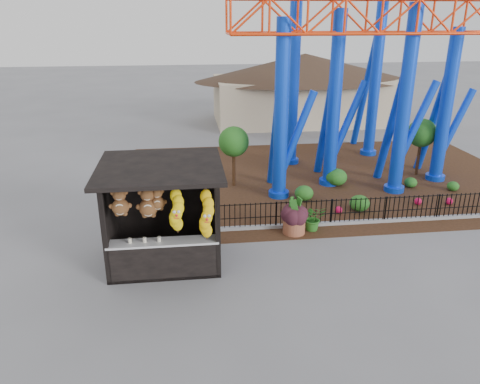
{
  "coord_description": "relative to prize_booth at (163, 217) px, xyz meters",
  "views": [
    {
      "loc": [
        -2.28,
        -11.72,
        7.09
      ],
      "look_at": [
        -0.66,
        1.5,
        2.0
      ],
      "focal_mm": 35.0,
      "sensor_mm": 36.0,
      "label": 1
    }
  ],
  "objects": [
    {
      "name": "picket_fence",
      "position": [
        7.89,
        2.1,
        -1.04
      ],
      "size": [
        12.2,
        0.06,
        1.0
      ],
      "primitive_type": null,
      "color": "black",
      "rests_on": "ground"
    },
    {
      "name": "curb",
      "position": [
        6.99,
        2.1,
        -1.48
      ],
      "size": [
        18.0,
        0.18,
        0.12
      ],
      "primitive_type": "cube",
      "color": "gray",
      "rests_on": "ground"
    },
    {
      "name": "mulch_bed",
      "position": [
        6.99,
        7.1,
        -1.53
      ],
      "size": [
        18.0,
        12.0,
        0.02
      ],
      "primitive_type": "cube",
      "color": "#331E11",
      "rests_on": "ground"
    },
    {
      "name": "ground",
      "position": [
        2.99,
        -0.9,
        -1.54
      ],
      "size": [
        120.0,
        120.0,
        0.0
      ],
      "primitive_type": "plane",
      "color": "slate",
      "rests_on": "ground"
    },
    {
      "name": "potted_plant",
      "position": [
        5.03,
        1.8,
        -1.08
      ],
      "size": [
        0.86,
        0.76,
        0.92
      ],
      "primitive_type": "imported",
      "rotation": [
        0.0,
        0.0,
        0.04
      ],
      "color": "#284E17",
      "rests_on": "ground"
    },
    {
      "name": "terracotta_planter",
      "position": [
        4.32,
        1.62,
        -1.25
      ],
      "size": [
        0.81,
        0.81,
        0.58
      ],
      "primitive_type": "cylinder",
      "rotation": [
        0.0,
        0.0,
        0.06
      ],
      "color": "#965136",
      "rests_on": "ground"
    },
    {
      "name": "landscaping",
      "position": [
        7.43,
        4.88,
        -1.22
      ],
      "size": [
        7.74,
        3.73,
        0.74
      ],
      "color": "#225D1B",
      "rests_on": "mulch_bed"
    },
    {
      "name": "planter_foliage",
      "position": [
        4.32,
        1.62,
        -0.65
      ],
      "size": [
        0.7,
        0.7,
        0.64
      ],
      "primitive_type": "ellipsoid",
      "color": "#32141D",
      "rests_on": "terracotta_planter"
    },
    {
      "name": "prize_booth",
      "position": [
        0.0,
        0.0,
        0.0
      ],
      "size": [
        3.5,
        3.4,
        3.12
      ],
      "color": "black",
      "rests_on": "ground"
    },
    {
      "name": "pavilion",
      "position": [
        8.99,
        19.1,
        1.52
      ],
      "size": [
        15.0,
        15.0,
        4.8
      ],
      "color": "#BFAD8C",
      "rests_on": "ground"
    },
    {
      "name": "roller_coaster",
      "position": [
        8.11,
        7.33,
        4.9
      ],
      "size": [
        11.0,
        6.37,
        10.82
      ],
      "color": "blue",
      "rests_on": "ground"
    }
  ]
}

